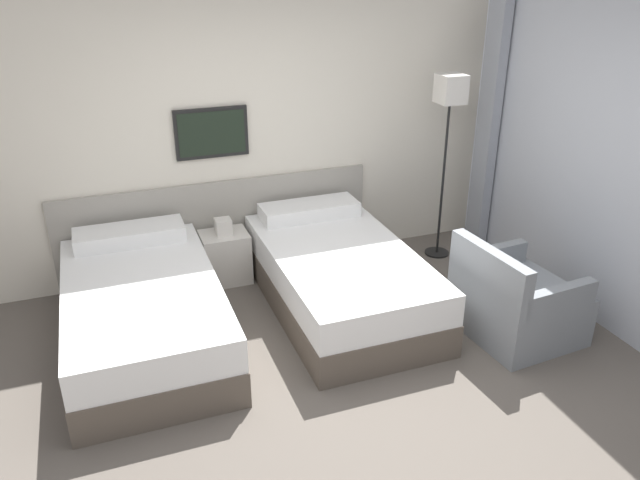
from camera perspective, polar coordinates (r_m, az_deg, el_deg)
ground_plane at (r=4.42m, az=3.00°, el=-13.76°), size 16.00×16.00×0.00m
wall_headboard at (r=5.71m, az=-5.76°, el=9.88°), size 10.00×0.10×2.70m
bed_near_door at (r=4.95m, az=-15.81°, el=-6.30°), size 1.13×2.02×0.66m
bed_near_window at (r=5.26m, az=1.78°, el=-3.37°), size 1.13×2.02×0.66m
nightstand at (r=5.74m, az=-8.65°, el=-1.45°), size 0.42×0.34×0.61m
floor_lamp at (r=5.90m, az=11.75°, el=11.90°), size 0.24×0.24×1.77m
armchair at (r=5.12m, az=17.42°, el=-5.59°), size 0.84×0.89×0.79m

